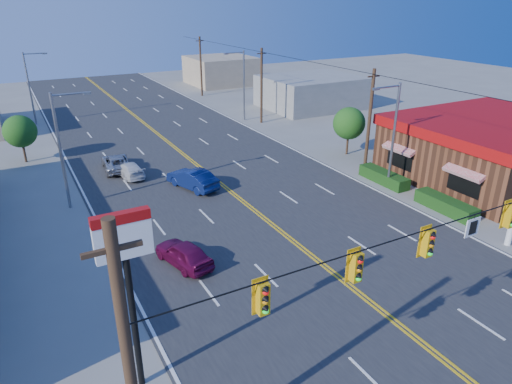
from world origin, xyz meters
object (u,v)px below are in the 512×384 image
kfc (492,148)px  car_silver (116,163)px  car_magenta (184,254)px  car_blue (193,179)px  signal_span (446,249)px  pizza_hut_sign (127,267)px  car_white (130,170)px

kfc → car_silver: (-26.27, 15.95, -1.74)m
car_magenta → car_silver: bearing=-105.1°
car_magenta → car_silver: 16.84m
kfc → car_blue: size_ratio=3.57×
signal_span → car_blue: size_ratio=5.32×
pizza_hut_sign → car_magenta: size_ratio=1.75×
signal_span → car_silver: size_ratio=5.29×
car_magenta → car_white: 14.77m
kfc → car_silver: 30.78m
pizza_hut_sign → car_silver: pizza_hut_sign is taller
car_white → car_silver: size_ratio=0.86×
car_silver → kfc: bearing=154.0°
car_magenta → car_blue: size_ratio=0.86×
signal_span → car_blue: signal_span is taller
signal_span → car_blue: bearing=95.7°
kfc → car_blue: kfc is taller
pizza_hut_sign → car_blue: bearing=62.8°
kfc → car_silver: size_ratio=3.55×
signal_span → pizza_hut_sign: size_ratio=3.55×
car_magenta → car_silver: size_ratio=0.85×
pizza_hut_sign → car_silver: bearing=79.1°
pizza_hut_sign → car_white: size_ratio=1.73×
pizza_hut_sign → car_white: pizza_hut_sign is taller
kfc → car_blue: 23.95m
signal_span → car_white: bearing=102.4°
car_white → car_blue: bearing=122.3°
kfc → car_blue: bearing=157.7°
car_magenta → car_blue: bearing=-128.2°
signal_span → car_magenta: (-6.51, 11.11, -4.22)m
kfc → car_silver: kfc is taller
car_silver → car_white: bearing=110.3°
kfc → car_magenta: 26.60m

